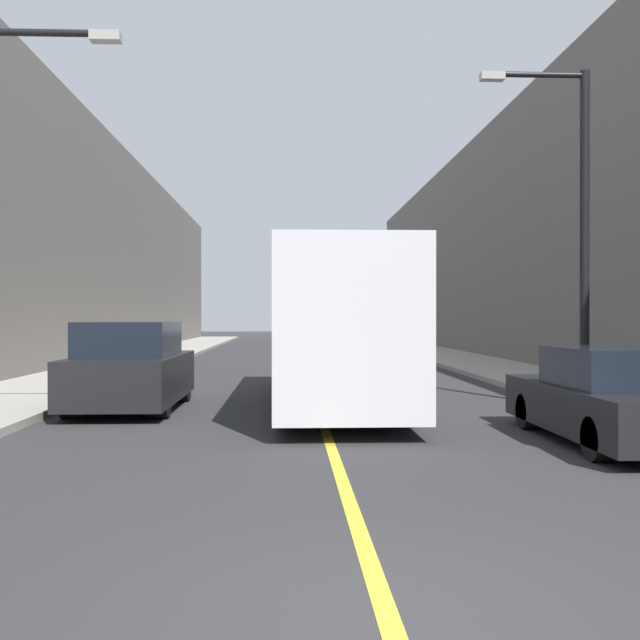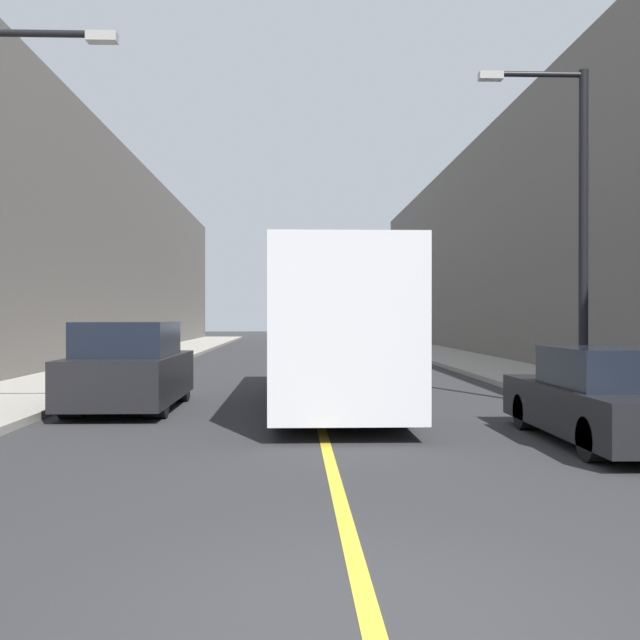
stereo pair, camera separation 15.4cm
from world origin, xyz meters
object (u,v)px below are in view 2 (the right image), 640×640
bus (332,326)px  car_right_near (604,400)px  parked_suv_left (130,369)px  street_lamp_right (574,213)px

bus → car_right_near: size_ratio=2.21×
car_right_near → parked_suv_left: bearing=150.8°
parked_suv_left → car_right_near: (8.28, -4.62, -0.19)m
street_lamp_right → parked_suv_left: bearing=177.2°
bus → car_right_near: 6.67m
bus → street_lamp_right: 5.71m
car_right_near → street_lamp_right: (1.12, 4.16, 3.48)m
parked_suv_left → street_lamp_right: (9.40, -0.46, 3.30)m
car_right_near → street_lamp_right: size_ratio=0.68×
bus → car_right_near: bus is taller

